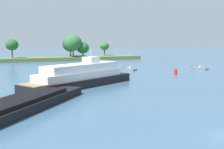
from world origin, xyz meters
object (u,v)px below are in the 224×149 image
small_motorboat (130,69)px  channel_buoy_red (176,71)px  fishing_skiff (199,68)px  white_riverboat (80,77)px

small_motorboat → channel_buoy_red: size_ratio=2.36×
small_motorboat → fishing_skiff: (19.19, -4.42, -0.02)m
fishing_skiff → channel_buoy_red: bearing=-146.5°
fishing_skiff → channel_buoy_red: channel_buoy_red is taller
small_motorboat → white_riverboat: white_riverboat is taller
small_motorboat → channel_buoy_red: bearing=-65.8°
small_motorboat → white_riverboat: size_ratio=0.20×
small_motorboat → channel_buoy_red: channel_buoy_red is taller
fishing_skiff → white_riverboat: size_ratio=0.25×
channel_buoy_red → white_riverboat: bearing=-161.2°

